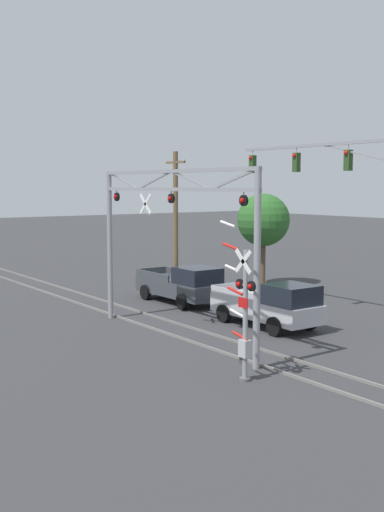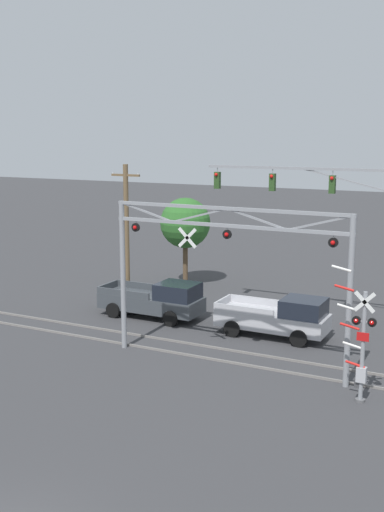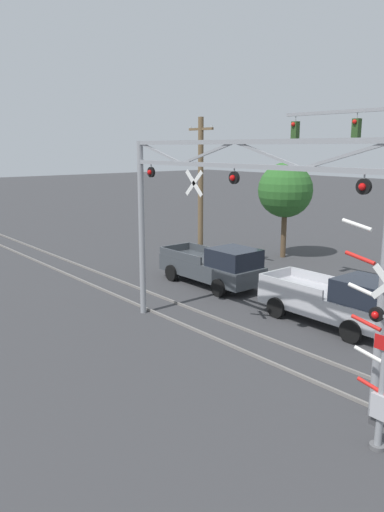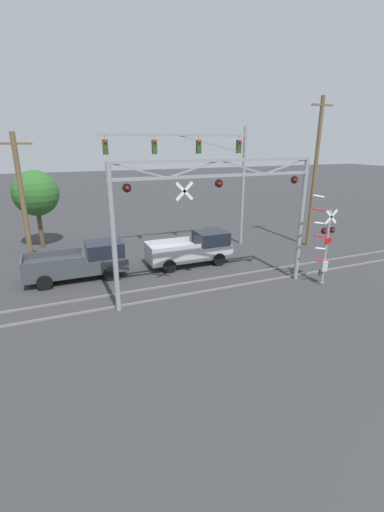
# 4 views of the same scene
# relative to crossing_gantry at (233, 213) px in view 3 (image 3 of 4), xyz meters

# --- Properties ---
(rail_track_near) EXTENTS (80.00, 0.08, 0.10)m
(rail_track_near) POSITION_rel_crossing_gantry_xyz_m (0.01, 0.28, -4.54)
(rail_track_near) COLOR gray
(rail_track_near) RESTS_ON ground_plane
(rail_track_far) EXTENTS (80.00, 0.08, 0.10)m
(rail_track_far) POSITION_rel_crossing_gantry_xyz_m (0.01, 1.72, -4.54)
(rail_track_far) COLOR gray
(rail_track_far) RESTS_ON ground_plane
(crossing_gantry) EXTENTS (10.48, 0.28, 6.79)m
(crossing_gantry) POSITION_rel_crossing_gantry_xyz_m (0.00, 0.00, 0.00)
(crossing_gantry) COLOR gray
(crossing_gantry) RESTS_ON ground_plane
(crossing_signal_mast) EXTENTS (1.71, 0.35, 5.04)m
(crossing_signal_mast) POSITION_rel_crossing_gantry_xyz_m (5.89, -1.21, -2.57)
(crossing_signal_mast) COLOR gray
(crossing_signal_mast) RESTS_ON ground_plane
(pickup_truck_lead) EXTENTS (5.40, 2.27, 2.03)m
(pickup_truck_lead) POSITION_rel_crossing_gantry_xyz_m (0.73, 4.72, -3.60)
(pickup_truck_lead) COLOR #B7B7BC
(pickup_truck_lead) RESTS_ON ground_plane
(pickup_truck_following) EXTENTS (5.64, 2.27, 2.03)m
(pickup_truck_following) POSITION_rel_crossing_gantry_xyz_m (-6.17, 4.87, -3.60)
(pickup_truck_following) COLOR #3D4247
(pickup_truck_following) RESTS_ON ground_plane
(utility_pole_left) EXTENTS (1.80, 0.28, 8.06)m
(utility_pole_left) POSITION_rel_crossing_gantry_xyz_m (-8.88, 6.24, -0.42)
(utility_pole_left) COLOR brown
(utility_pole_left) RESTS_ON ground_plane
(background_tree_beyond_span) EXTENTS (3.24, 3.24, 5.68)m
(background_tree_beyond_span) POSITION_rel_crossing_gantry_xyz_m (-8.38, 12.41, -0.55)
(background_tree_beyond_span) COLOR brown
(background_tree_beyond_span) RESTS_ON ground_plane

